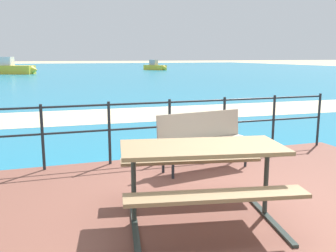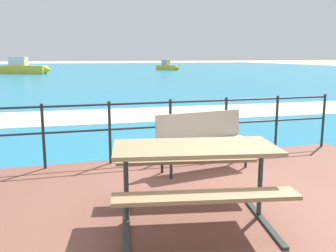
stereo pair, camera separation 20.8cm
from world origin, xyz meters
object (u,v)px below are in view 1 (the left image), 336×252
park_bench (203,135)px  boat_near (155,67)px  picnic_table (202,163)px  boat_mid (9,68)px

park_bench → boat_near: boat_near is taller
park_bench → boat_near: 40.65m
picnic_table → park_bench: park_bench is taller
picnic_table → boat_near: 42.43m
park_bench → picnic_table: bearing=-123.1°
picnic_table → park_bench: 1.80m
picnic_table → boat_near: size_ratio=0.54×
park_bench → boat_mid: (-5.15, 33.81, -0.03)m
picnic_table → park_bench: bearing=76.4°
boat_mid → boat_near: bearing=45.1°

